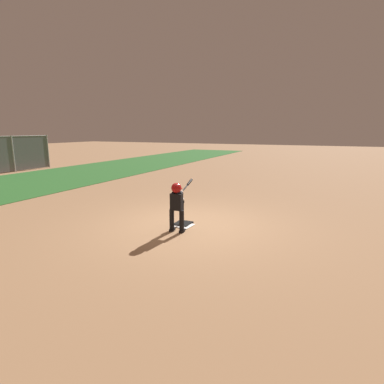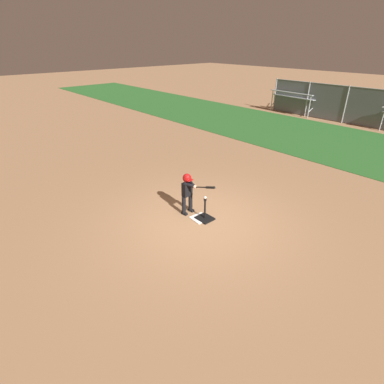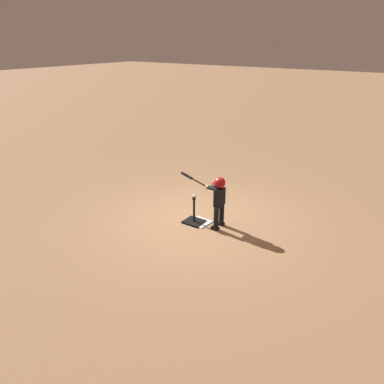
{
  "view_description": "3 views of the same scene",
  "coord_description": "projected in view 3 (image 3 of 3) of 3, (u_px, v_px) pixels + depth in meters",
  "views": [
    {
      "loc": [
        -6.64,
        -3.12,
        2.36
      ],
      "look_at": [
        -0.17,
        -0.12,
        0.89
      ],
      "focal_mm": 28.0,
      "sensor_mm": 36.0,
      "label": 1
    },
    {
      "loc": [
        4.85,
        -4.67,
        4.32
      ],
      "look_at": [
        -0.53,
        0.13,
        0.66
      ],
      "focal_mm": 28.0,
      "sensor_mm": 36.0,
      "label": 2
    },
    {
      "loc": [
        -4.39,
        6.44,
        3.9
      ],
      "look_at": [
        -0.09,
        0.28,
        0.79
      ],
      "focal_mm": 35.0,
      "sensor_mm": 36.0,
      "label": 3
    }
  ],
  "objects": [
    {
      "name": "ground_plane",
      "position": [
        196.0,
        219.0,
        8.69
      ],
      "size": [
        90.0,
        90.0,
        0.0
      ],
      "primitive_type": "plane",
      "color": "#99704C"
    },
    {
      "name": "home_plate",
      "position": [
        200.0,
        222.0,
        8.51
      ],
      "size": [
        0.47,
        0.47,
        0.02
      ],
      "primitive_type": "cube",
      "rotation": [
        0.0,
        0.0,
        -0.08
      ],
      "color": "white",
      "rests_on": "ground_plane"
    },
    {
      "name": "batting_tee",
      "position": [
        194.0,
        219.0,
        8.49
      ],
      "size": [
        0.44,
        0.39,
        0.62
      ],
      "color": "black",
      "rests_on": "ground_plane"
    },
    {
      "name": "batter_child",
      "position": [
        218.0,
        196.0,
        8.04
      ],
      "size": [
        1.1,
        0.37,
        1.18
      ],
      "color": "black",
      "rests_on": "ground_plane"
    },
    {
      "name": "baseball",
      "position": [
        194.0,
        196.0,
        8.27
      ],
      "size": [
        0.07,
        0.07,
        0.07
      ],
      "primitive_type": "sphere",
      "color": "white",
      "rests_on": "batting_tee"
    }
  ]
}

